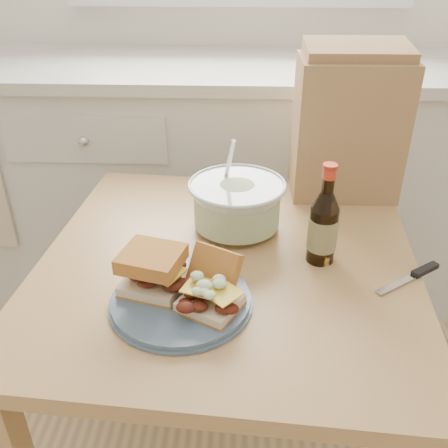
{
  "coord_description": "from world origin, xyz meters",
  "views": [
    {
      "loc": [
        0.03,
        -0.15,
        1.35
      ],
      "look_at": [
        -0.01,
        0.8,
        0.79
      ],
      "focal_mm": 40.0,
      "sensor_mm": 36.0,
      "label": 1
    }
  ],
  "objects_px": {
    "beer_bottle": "(323,226)",
    "paper_bag": "(348,128)",
    "plate": "(181,300)",
    "dining_table": "(228,295)",
    "coleslaw_bowl": "(237,206)"
  },
  "relations": [
    {
      "from": "plate",
      "to": "paper_bag",
      "type": "height_order",
      "value": "paper_bag"
    },
    {
      "from": "dining_table",
      "to": "plate",
      "type": "bearing_deg",
      "value": -114.36
    },
    {
      "from": "beer_bottle",
      "to": "dining_table",
      "type": "bearing_deg",
      "value": -163.44
    },
    {
      "from": "beer_bottle",
      "to": "paper_bag",
      "type": "distance_m",
      "value": 0.38
    },
    {
      "from": "beer_bottle",
      "to": "paper_bag",
      "type": "height_order",
      "value": "paper_bag"
    },
    {
      "from": "dining_table",
      "to": "coleslaw_bowl",
      "type": "bearing_deg",
      "value": 87.42
    },
    {
      "from": "beer_bottle",
      "to": "paper_bag",
      "type": "bearing_deg",
      "value": 88.25
    },
    {
      "from": "coleslaw_bowl",
      "to": "beer_bottle",
      "type": "distance_m",
      "value": 0.23
    },
    {
      "from": "paper_bag",
      "to": "beer_bottle",
      "type": "bearing_deg",
      "value": -106.5
    },
    {
      "from": "beer_bottle",
      "to": "paper_bag",
      "type": "relative_size",
      "value": 0.63
    },
    {
      "from": "plate",
      "to": "coleslaw_bowl",
      "type": "xyz_separation_m",
      "value": [
        0.11,
        0.3,
        0.05
      ]
    },
    {
      "from": "plate",
      "to": "dining_table",
      "type": "bearing_deg",
      "value": 61.3
    },
    {
      "from": "beer_bottle",
      "to": "plate",
      "type": "bearing_deg",
      "value": -136.03
    },
    {
      "from": "dining_table",
      "to": "plate",
      "type": "height_order",
      "value": "plate"
    },
    {
      "from": "plate",
      "to": "beer_bottle",
      "type": "relative_size",
      "value": 1.18
    }
  ]
}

